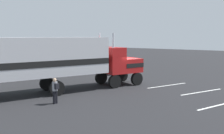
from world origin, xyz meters
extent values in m
plane|color=#232326|center=(0.00, 0.00, 0.00)|extent=(120.00, 120.00, 0.00)
cube|color=silver|center=(1.73, -3.50, 0.01)|extent=(4.12, 1.84, 0.01)
cube|color=silver|center=(0.92, -6.66, 0.01)|extent=(4.08, 1.95, 0.01)
cube|color=silver|center=(-2.07, -8.67, 0.01)|extent=(4.16, 1.75, 0.01)
cube|color=#B21919|center=(0.51, -0.12, 1.70)|extent=(2.59, 2.99, 1.20)
cube|color=#B21919|center=(-0.98, 0.47, 2.20)|extent=(2.22, 2.84, 2.20)
cube|color=silver|center=(1.39, -0.47, 1.70)|extent=(0.85, 1.98, 1.08)
cube|color=black|center=(0.51, -0.12, 1.76)|extent=(2.61, 3.02, 0.36)
cylinder|color=silver|center=(-1.08, 1.69, 2.80)|extent=(0.18, 0.18, 3.40)
cylinder|color=silver|center=(-1.89, -0.35, 2.80)|extent=(0.18, 0.18, 3.40)
cube|color=silver|center=(-6.88, 2.80, 2.75)|extent=(10.72, 6.28, 2.80)
cube|color=black|center=(-6.88, 2.80, 2.33)|extent=(10.74, 6.32, 0.44)
cylinder|color=silver|center=(-0.11, 1.52, 0.95)|extent=(1.44, 1.07, 0.64)
cylinder|color=black|center=(1.20, 0.79, 0.55)|extent=(1.13, 0.68, 1.10)
cylinder|color=black|center=(0.39, -1.25, 0.55)|extent=(1.13, 0.68, 1.10)
cylinder|color=black|center=(-0.94, 1.64, 0.55)|extent=(1.13, 0.68, 1.10)
cylinder|color=black|center=(-1.75, -0.41, 0.55)|extent=(1.13, 0.68, 1.10)
cylinder|color=black|center=(-5.55, 3.46, 0.55)|extent=(1.13, 0.68, 1.10)
cylinder|color=black|center=(-6.36, 1.41, 0.55)|extent=(1.13, 0.68, 1.10)
cylinder|color=black|center=(-7.93, -0.09, 0.41)|extent=(0.18, 0.18, 0.82)
cylinder|color=black|center=(-7.78, -0.11, 0.41)|extent=(0.18, 0.18, 0.82)
cylinder|color=gray|center=(-7.86, -0.10, 1.11)|extent=(0.34, 0.34, 0.58)
sphere|color=tan|center=(-7.86, -0.10, 1.51)|extent=(0.23, 0.23, 0.23)
cube|color=black|center=(-7.87, -0.30, 1.14)|extent=(0.27, 0.18, 0.36)
cube|color=#BFB29E|center=(0.38, 11.27, 1.95)|extent=(11.17, 6.42, 2.90)
cube|color=black|center=(0.38, 11.27, 2.53)|extent=(10.57, 6.21, 0.90)
cylinder|color=black|center=(4.61, 10.81, 0.50)|extent=(1.03, 0.63, 1.00)
cylinder|color=black|center=(3.78, 8.71, 0.50)|extent=(1.03, 0.63, 1.00)
cylinder|color=black|center=(-2.64, 13.68, 0.50)|extent=(1.03, 0.63, 1.00)
cylinder|color=black|center=(-3.47, 11.58, 0.50)|extent=(1.03, 0.63, 1.00)
camera|label=1|loc=(-18.35, -12.06, 4.24)|focal=40.35mm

